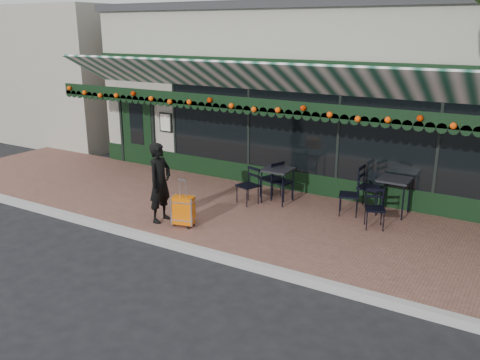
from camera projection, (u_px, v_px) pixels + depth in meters
The scene contains 15 objects.
ground at pixel (189, 250), 9.65m from camera, with size 80.00×80.00×0.00m, color black.
sidewalk at pixel (243, 215), 11.27m from camera, with size 18.00×4.00×0.15m, color brown.
curb at pixel (186, 248), 9.56m from camera, with size 18.00×0.16×0.15m, color #9E9E99.
restaurant_building at pixel (341, 89), 15.42m from camera, with size 12.00×9.60×4.50m.
neighbor_building_left at pixel (56, 68), 21.96m from camera, with size 12.00×8.00×4.80m, color gray.
woman at pixel (160, 183), 10.49m from camera, with size 0.61×0.40×1.68m, color black.
suitcase at pixel (183, 211), 10.34m from camera, with size 0.48×0.35×0.99m.
cafe_table_a at pixel (395, 182), 10.89m from camera, with size 0.66×0.66×0.81m.
cafe_table_b at pixel (278, 172), 11.68m from camera, with size 0.65×0.65×0.80m.
chair_a_left at pixel (349, 195), 10.96m from camera, with size 0.44×0.44×0.87m, color black, non-canonical shape.
chair_a_right at pixel (370, 188), 11.29m from camera, with size 0.49×0.49×0.98m, color black, non-canonical shape.
chair_a_front at pixel (375, 209), 10.22m from camera, with size 0.40×0.40×0.80m, color black, non-canonical shape.
chair_b_left at pixel (272, 179), 12.04m from camera, with size 0.46×0.46×0.93m, color black, non-canonical shape.
chair_b_right at pixel (282, 182), 11.95m from camera, with size 0.42×0.42×0.83m, color black, non-canonical shape.
chair_b_front at pixel (248, 186), 11.64m from camera, with size 0.43×0.43×0.85m, color black, non-canonical shape.
Camera 1 is at (5.42, -7.07, 4.06)m, focal length 38.00 mm.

